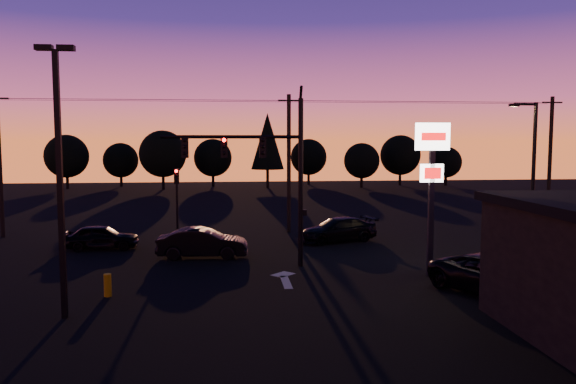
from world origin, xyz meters
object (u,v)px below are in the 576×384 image
(parking_lot_light, at_px, (59,163))
(car_right, at_px, (337,230))
(car_left, at_px, (102,237))
(traffic_signal_mast, at_px, (267,164))
(streetlight, at_px, (532,171))
(pylon_sign, at_px, (432,166))
(secondary_signal, at_px, (177,194))
(bollard, at_px, (108,285))
(car_mid, at_px, (203,243))
(suv_parked, at_px, (498,276))

(parking_lot_light, xyz_separation_m, car_right, (12.02, 13.35, -4.56))
(parking_lot_light, height_order, car_left, parking_lot_light)
(traffic_signal_mast, height_order, streetlight, traffic_signal_mast)
(traffic_signal_mast, distance_m, pylon_sign, 7.52)
(secondary_signal, bearing_deg, bollard, -97.65)
(streetlight, bearing_deg, pylon_sign, -149.92)
(traffic_signal_mast, bearing_deg, parking_lot_light, -136.63)
(traffic_signal_mast, height_order, car_mid, traffic_signal_mast)
(bollard, bearing_deg, traffic_signal_mast, 34.28)
(secondary_signal, bearing_deg, car_mid, -70.89)
(parking_lot_light, relative_size, streetlight, 1.14)
(suv_parked, bearing_deg, car_mid, 118.35)
(pylon_sign, height_order, streetlight, streetlight)
(secondary_signal, distance_m, car_right, 9.83)
(car_left, bearing_deg, parking_lot_light, -174.07)
(streetlight, relative_size, suv_parked, 1.45)
(streetlight, distance_m, suv_parked, 9.87)
(streetlight, height_order, car_mid, streetlight)
(secondary_signal, height_order, bollard, secondary_signal)
(secondary_signal, distance_m, car_left, 5.00)
(pylon_sign, distance_m, car_mid, 12.17)
(bollard, xyz_separation_m, car_left, (-2.37, 9.81, 0.24))
(car_mid, relative_size, suv_parked, 0.84)
(traffic_signal_mast, xyz_separation_m, car_mid, (-3.18, 2.52, -4.18))
(car_left, distance_m, car_mid, 6.38)
(streetlight, distance_m, bollard, 21.72)
(bollard, relative_size, car_right, 0.18)
(secondary_signal, height_order, parking_lot_light, parking_lot_light)
(traffic_signal_mast, xyz_separation_m, parking_lot_light, (-7.40, -6.99, 0.33))
(secondary_signal, distance_m, bollard, 12.27)
(streetlight, relative_size, car_left, 1.99)
(car_left, height_order, car_right, car_right)
(car_right, bearing_deg, car_mid, -82.24)
(traffic_signal_mast, relative_size, car_mid, 1.86)
(traffic_signal_mast, relative_size, bollard, 9.66)
(secondary_signal, xyz_separation_m, pylon_sign, (12.00, -9.99, 2.05))
(streetlight, height_order, car_left, streetlight)
(car_right, bearing_deg, car_left, -104.30)
(streetlight, distance_m, car_right, 11.20)
(car_left, bearing_deg, streetlight, -100.49)
(parking_lot_light, bearing_deg, streetlight, 21.65)
(traffic_signal_mast, distance_m, secondary_signal, 9.19)
(suv_parked, bearing_deg, streetlight, 27.85)
(traffic_signal_mast, xyz_separation_m, bollard, (-6.50, -4.43, -4.49))
(parking_lot_light, xyz_separation_m, suv_parked, (16.01, 1.09, -4.50))
(car_mid, bearing_deg, car_left, 66.55)
(traffic_signal_mast, bearing_deg, streetlight, 6.14)
(secondary_signal, xyz_separation_m, parking_lot_light, (-2.50, -14.49, 2.41))
(car_left, bearing_deg, secondary_signal, -62.91)
(bollard, relative_size, suv_parked, 0.16)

